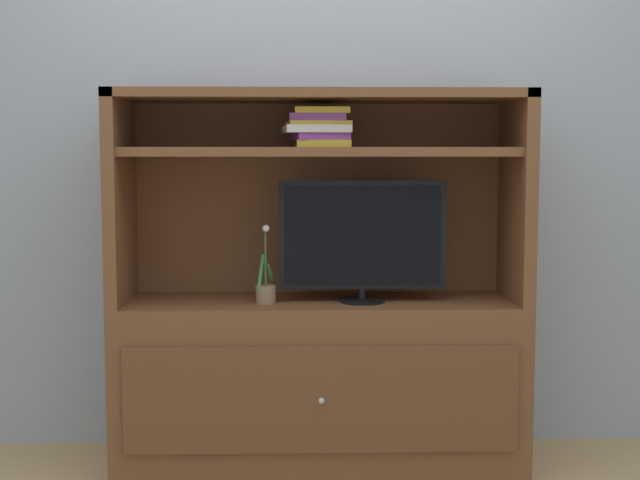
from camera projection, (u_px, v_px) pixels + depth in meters
name	position (u px, v px, depth m)	size (l,w,h in m)	color
painted_rear_wall	(318.00, 125.00, 3.87)	(6.00, 0.10, 2.80)	#9EA8B2
media_console	(320.00, 344.00, 3.61)	(1.64, 0.51, 1.52)	brown
tv_monitor	(362.00, 238.00, 3.52)	(0.67, 0.18, 0.49)	black
potted_plant	(266.00, 290.00, 3.51)	(0.08, 0.10, 0.31)	#8C7251
magazine_stack	(319.00, 128.00, 3.52)	(0.28, 0.35, 0.15)	gold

